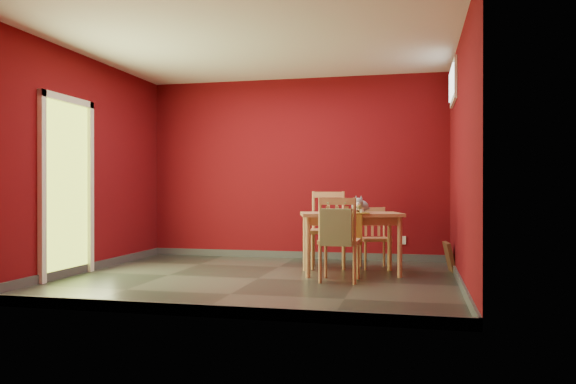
% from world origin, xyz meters
% --- Properties ---
extents(ground, '(4.50, 4.50, 0.00)m').
position_xyz_m(ground, '(0.00, 0.00, 0.00)').
color(ground, '#2D342D').
rests_on(ground, ground).
extents(room_shell, '(4.50, 4.50, 4.50)m').
position_xyz_m(room_shell, '(0.00, 0.00, 0.05)').
color(room_shell, '#5F090F').
rests_on(room_shell, ground).
extents(doorway, '(0.06, 1.01, 2.13)m').
position_xyz_m(doorway, '(-2.23, -0.40, 1.12)').
color(doorway, '#B7D838').
rests_on(doorway, ground).
extents(window, '(0.05, 0.90, 0.50)m').
position_xyz_m(window, '(2.23, 1.00, 2.35)').
color(window, white).
rests_on(window, room_shell).
extents(outlet_plate, '(0.08, 0.02, 0.12)m').
position_xyz_m(outlet_plate, '(1.60, 1.99, 0.30)').
color(outlet_plate, silver).
rests_on(outlet_plate, room_shell).
extents(dining_table, '(1.33, 0.97, 0.75)m').
position_xyz_m(dining_table, '(1.00, 0.58, 0.66)').
color(dining_table, tan).
rests_on(dining_table, ground).
extents(table_runner, '(0.52, 0.81, 0.37)m').
position_xyz_m(table_runner, '(1.00, 0.46, 0.69)').
color(table_runner, olive).
rests_on(table_runner, dining_table).
extents(chair_far_left, '(0.53, 0.53, 1.01)m').
position_xyz_m(chair_far_left, '(0.65, 1.11, 0.51)').
color(chair_far_left, tan).
rests_on(chair_far_left, ground).
extents(chair_far_right, '(0.46, 0.46, 0.80)m').
position_xyz_m(chair_far_right, '(1.25, 1.18, 0.41)').
color(chair_far_right, tan).
rests_on(chair_far_right, ground).
extents(chair_near, '(0.44, 0.44, 0.94)m').
position_xyz_m(chair_near, '(0.94, -0.03, 0.48)').
color(chair_near, tan).
rests_on(chair_near, ground).
extents(tote_bag, '(0.34, 0.20, 0.47)m').
position_xyz_m(tote_bag, '(0.94, -0.25, 0.62)').
color(tote_bag, '#88A86B').
rests_on(tote_bag, chair_near).
extents(cat, '(0.36, 0.48, 0.21)m').
position_xyz_m(cat, '(1.11, 0.62, 0.86)').
color(cat, slate).
rests_on(cat, table_runner).
extents(picture_frame, '(0.16, 0.38, 0.37)m').
position_xyz_m(picture_frame, '(2.19, 1.05, 0.19)').
color(picture_frame, brown).
rests_on(picture_frame, ground).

